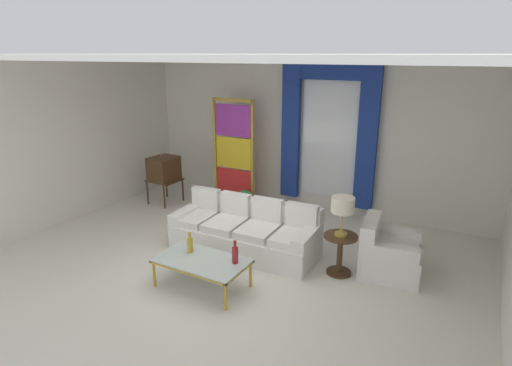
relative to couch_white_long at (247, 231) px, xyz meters
name	(u,v)px	position (x,y,z in m)	size (l,w,h in m)	color
ground_plane	(227,265)	(0.02, -0.62, -0.31)	(16.00, 16.00, 0.00)	silver
wall_rear	(308,134)	(0.02, 2.44, 1.19)	(8.00, 0.12, 3.00)	white
wall_left	(83,137)	(-3.64, -0.02, 1.19)	(0.12, 7.00, 3.00)	white
ceiling_slab	(253,55)	(0.02, 0.18, 2.71)	(8.00, 7.60, 0.04)	white
curtained_window	(328,125)	(0.48, 2.28, 1.44)	(2.00, 0.17, 2.70)	white
couch_white_long	(247,231)	(0.00, 0.00, 0.00)	(2.37, 1.01, 0.86)	white
coffee_table	(202,262)	(0.06, -1.29, 0.07)	(1.23, 0.70, 0.41)	silver
bottle_blue_decanter	(190,244)	(-0.21, -1.19, 0.22)	(0.08, 0.08, 0.30)	gold
bottle_crystal_tall	(235,254)	(0.50, -1.15, 0.23)	(0.08, 0.08, 0.33)	maroon
vintage_tv	(164,169)	(-2.64, 1.09, 0.42)	(0.62, 0.62, 1.35)	#472D19
armchair_white	(387,255)	(2.15, 0.31, -0.02)	(0.91, 0.90, 0.80)	white
stained_glass_divider	(234,155)	(-1.32, 1.73, 0.75)	(0.95, 0.05, 2.20)	gold
peacock_figurine	(242,202)	(-0.92, 1.39, -0.09)	(0.44, 0.60, 0.50)	beige
round_side_table	(340,251)	(1.56, -0.03, 0.05)	(0.48, 0.48, 0.59)	#472D19
table_lamp_brass	(343,207)	(1.56, -0.03, 0.72)	(0.32, 0.32, 0.57)	#B29338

